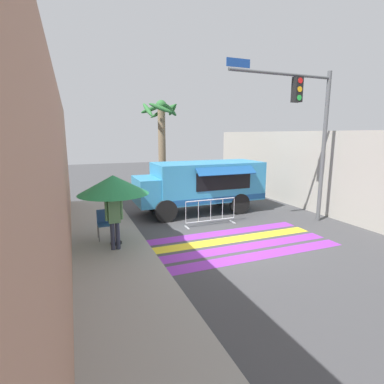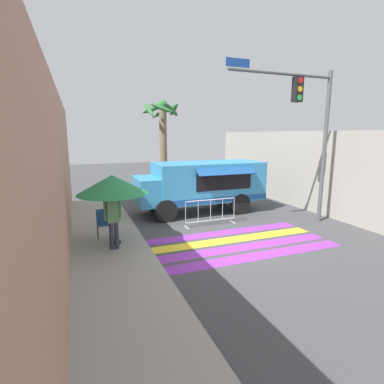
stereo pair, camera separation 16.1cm
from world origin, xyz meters
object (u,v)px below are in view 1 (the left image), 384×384
at_px(barricade_front, 211,212).
at_px(palm_tree, 161,133).
at_px(folding_chair, 104,221).
at_px(vendor_person, 114,217).
at_px(traffic_signal_pole, 308,119).
at_px(food_truck, 199,183).
at_px(patio_umbrella, 113,185).

relative_size(barricade_front, palm_tree, 0.39).
bearing_deg(palm_tree, folding_chair, -120.61).
bearing_deg(barricade_front, vendor_person, -158.32).
bearing_deg(traffic_signal_pole, food_truck, 135.63).
bearing_deg(patio_umbrella, barricade_front, 15.91).
xyz_separation_m(vendor_person, palm_tree, (3.81, 7.92, 2.47)).
height_order(traffic_signal_pole, barricade_front, traffic_signal_pole).
bearing_deg(patio_umbrella, palm_tree, 63.40).
distance_m(food_truck, palm_tree, 4.92).
distance_m(patio_umbrella, vendor_person, 1.00).
height_order(traffic_signal_pole, folding_chair, traffic_signal_pole).
distance_m(barricade_front, palm_tree, 7.08).
xyz_separation_m(patio_umbrella, vendor_person, (-0.07, -0.46, -0.88)).
distance_m(food_truck, vendor_person, 5.58).
distance_m(traffic_signal_pole, barricade_front, 5.21).
relative_size(food_truck, palm_tree, 1.07).
height_order(vendor_person, barricade_front, vendor_person).
relative_size(traffic_signal_pole, folding_chair, 6.28).
distance_m(traffic_signal_pole, vendor_person, 8.08).
bearing_deg(food_truck, vendor_person, -140.05).
distance_m(traffic_signal_pole, palm_tree, 8.36).
height_order(traffic_signal_pole, palm_tree, traffic_signal_pole).
height_order(barricade_front, palm_tree, palm_tree).
height_order(traffic_signal_pole, vendor_person, traffic_signal_pole).
bearing_deg(traffic_signal_pole, patio_umbrella, 179.78).
xyz_separation_m(food_truck, folding_chair, (-4.47, -2.42, -0.65)).
bearing_deg(palm_tree, patio_umbrella, -116.60).
relative_size(patio_umbrella, barricade_front, 1.03).
bearing_deg(traffic_signal_pole, folding_chair, 174.62).
xyz_separation_m(folding_chair, barricade_front, (4.13, 0.41, -0.20)).
height_order(food_truck, traffic_signal_pole, traffic_signal_pole).
distance_m(food_truck, barricade_front, 2.21).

